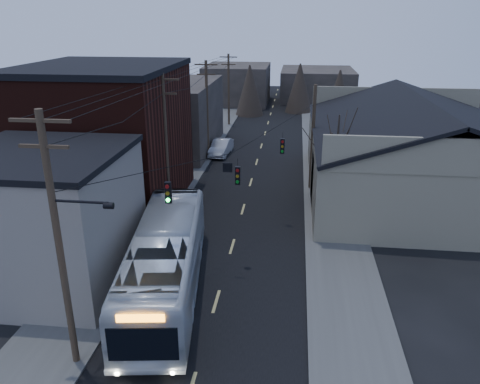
# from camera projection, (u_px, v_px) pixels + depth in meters

# --- Properties ---
(road_surface) EXTENTS (9.00, 110.00, 0.02)m
(road_surface) POSITION_uv_depth(u_px,v_px,m) (255.00, 168.00, 43.83)
(road_surface) COLOR black
(road_surface) RESTS_ON ground
(sidewalk_left) EXTENTS (4.00, 110.00, 0.12)m
(sidewalk_left) POSITION_uv_depth(u_px,v_px,m) (187.00, 165.00, 44.53)
(sidewalk_left) COLOR #474744
(sidewalk_left) RESTS_ON ground
(sidewalk_right) EXTENTS (4.00, 110.00, 0.12)m
(sidewalk_right) POSITION_uv_depth(u_px,v_px,m) (325.00, 170.00, 43.10)
(sidewalk_right) COLOR #474744
(sidewalk_right) RESTS_ON ground
(building_clapboard) EXTENTS (8.00, 8.00, 7.00)m
(building_clapboard) POSITION_uv_depth(u_px,v_px,m) (46.00, 221.00, 24.08)
(building_clapboard) COLOR slate
(building_clapboard) RESTS_ON ground
(building_brick) EXTENTS (10.00, 12.00, 10.00)m
(building_brick) POSITION_uv_depth(u_px,v_px,m) (106.00, 139.00, 33.88)
(building_brick) COLOR black
(building_brick) RESTS_ON ground
(building_left_far) EXTENTS (9.00, 14.00, 7.00)m
(building_left_far) POSITION_uv_depth(u_px,v_px,m) (171.00, 116.00, 49.22)
(building_left_far) COLOR #2E2A25
(building_left_far) RESTS_ON ground
(warehouse) EXTENTS (16.16, 20.60, 7.73)m
(warehouse) POSITION_uv_depth(u_px,v_px,m) (414.00, 161.00, 36.81)
(warehouse) COLOR gray
(warehouse) RESTS_ON ground
(building_far_left) EXTENTS (10.00, 12.00, 6.00)m
(building_far_left) POSITION_uv_depth(u_px,v_px,m) (237.00, 84.00, 75.95)
(building_far_left) COLOR #2E2A25
(building_far_left) RESTS_ON ground
(building_far_right) EXTENTS (12.00, 14.00, 5.00)m
(building_far_right) POSITION_uv_depth(u_px,v_px,m) (317.00, 84.00, 79.34)
(building_far_right) COLOR #2E2A25
(building_far_right) RESTS_ON ground
(bare_tree) EXTENTS (0.40, 0.40, 7.20)m
(bare_tree) POSITION_uv_depth(u_px,v_px,m) (336.00, 166.00, 32.56)
(bare_tree) COLOR black
(bare_tree) RESTS_ON ground
(utility_lines) EXTENTS (11.24, 45.28, 10.50)m
(utility_lines) POSITION_uv_depth(u_px,v_px,m) (210.00, 130.00, 36.99)
(utility_lines) COLOR #382B1E
(utility_lines) RESTS_ON ground
(bus) EXTENTS (4.84, 13.51, 3.68)m
(bus) POSITION_uv_depth(u_px,v_px,m) (166.00, 260.00, 23.59)
(bus) COLOR silver
(bus) RESTS_ON ground
(parked_car) EXTENTS (2.04, 4.87, 1.57)m
(parked_car) POSITION_uv_depth(u_px,v_px,m) (221.00, 147.00, 47.83)
(parked_car) COLOR #B8BAC0
(parked_car) RESTS_ON ground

